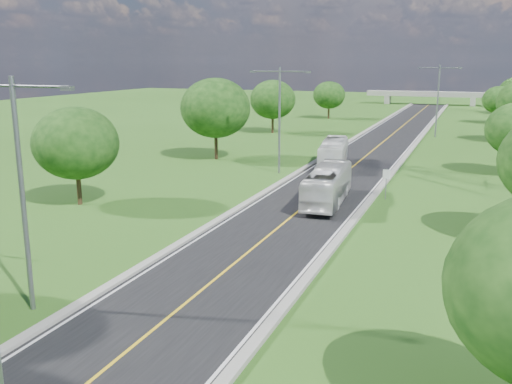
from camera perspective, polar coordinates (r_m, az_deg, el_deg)
ground at (r=67.81m, az=11.28°, el=3.80°), size 260.00×260.00×0.00m
road at (r=73.66m, az=12.12°, el=4.50°), size 8.00×150.00×0.06m
curb_left at (r=74.43m, az=8.88°, el=4.79°), size 0.50×150.00×0.22m
curb_right at (r=73.11m, az=15.41°, el=4.33°), size 0.50×150.00×0.22m
speed_limit_sign at (r=45.32m, az=12.89°, el=1.26°), size 0.55×0.09×2.40m
overpass at (r=146.67m, az=16.96°, el=9.29°), size 30.00×3.00×3.20m
streetlight_near_left at (r=25.49m, az=-22.49°, el=1.53°), size 5.90×0.25×10.00m
streetlight_mid_left at (r=54.09m, az=2.37°, el=8.10°), size 5.90×0.25×10.00m
streetlight_far_right at (r=84.30m, az=17.74°, el=9.27°), size 5.90×0.25×10.00m
tree_lb at (r=44.10m, az=-17.57°, el=4.68°), size 6.30×6.30×7.33m
tree_lc at (r=62.13m, az=-4.07°, el=8.37°), size 7.56×7.56×8.79m
tree_ld at (r=85.09m, az=1.68°, el=9.23°), size 6.72×6.72×7.82m
tree_le at (r=107.36m, az=7.32°, el=9.59°), size 5.88×5.88×6.84m
tree_re at (r=106.24m, az=23.11°, el=8.47°), size 5.46×5.46×6.35m
bus_outbound at (r=43.16m, az=7.18°, el=0.69°), size 3.12×10.06×2.76m
bus_inbound at (r=58.41m, az=7.75°, el=3.89°), size 3.82×10.07×2.74m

